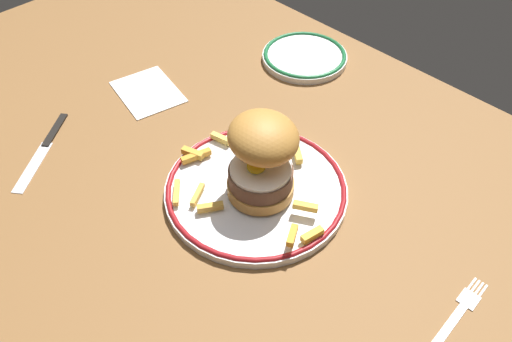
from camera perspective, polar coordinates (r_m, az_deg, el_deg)
The scene contains 8 objects.
ground_plane at distance 79.21cm, azimuth -2.76°, elevation -3.15°, with size 145.14×91.42×4.00cm, color brown.
dinner_plate at distance 76.75cm, azimuth 0.00°, elevation -1.97°, with size 26.45×26.45×1.60cm.
burger at distance 71.73cm, azimuth 0.66°, elevation 1.56°, with size 12.49×12.07×12.25cm.
fries_pile at distance 75.84cm, azimuth -1.56°, elevation -1.19°, with size 25.50×21.63×1.88cm.
side_plate at distance 103.37cm, azimuth 5.24°, elevation 12.16°, with size 16.07×16.07×1.60cm.
fork at distance 69.70cm, azimuth 20.63°, elevation -14.45°, with size 2.31×14.45×0.36cm.
knife at distance 90.79cm, azimuth -21.61°, elevation 2.72°, with size 12.18×15.17×0.70cm.
napkin at distance 96.99cm, azimuth -11.53°, elevation 8.37°, with size 12.54×9.63×0.40cm, color white.
Camera 1 is at (39.88, -33.87, 57.47)cm, focal length 37.28 mm.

